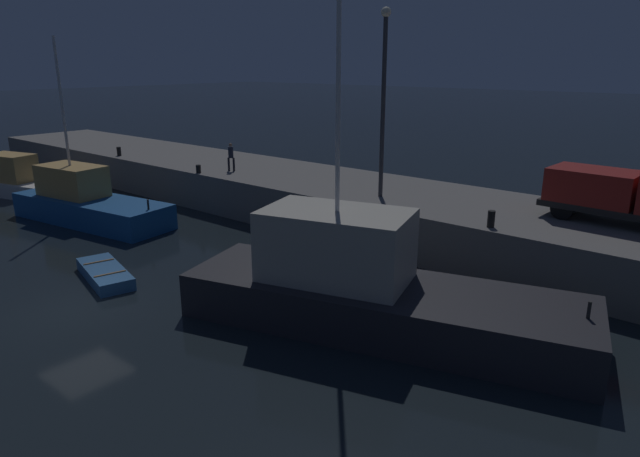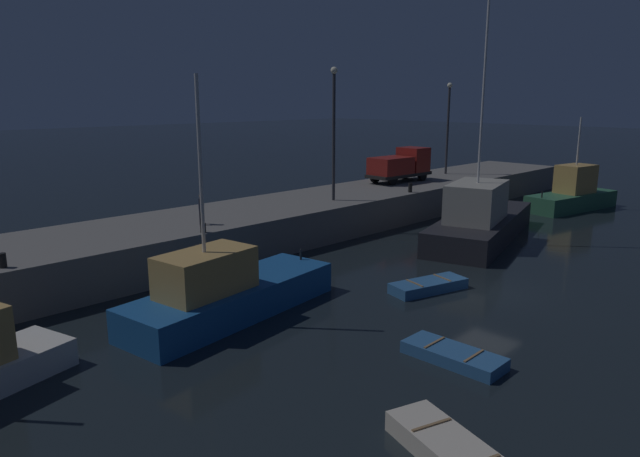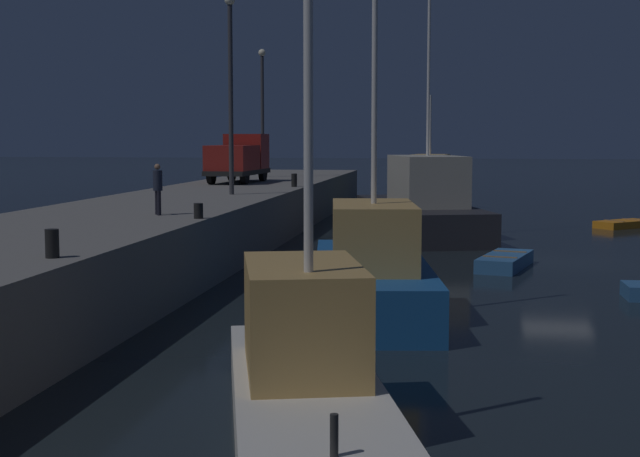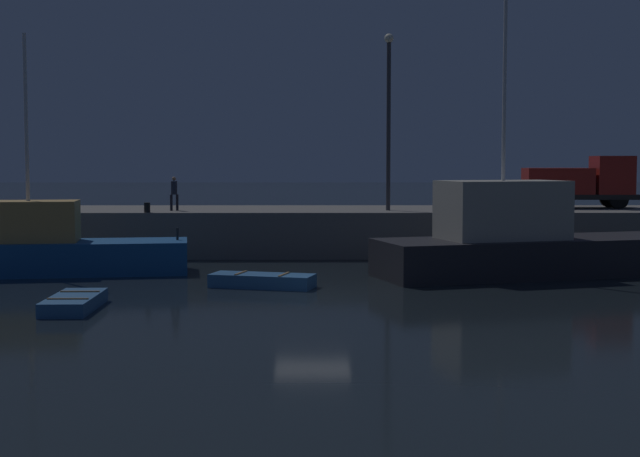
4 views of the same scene
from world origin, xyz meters
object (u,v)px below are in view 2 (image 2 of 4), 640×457
lamp_post_east (448,121)px  bollard_west (3,260)px  dockworker (201,207)px  rowboat_blue_far (428,286)px  utility_truck (401,165)px  dinghy_red_small (453,355)px  fishing_boat_orange (573,194)px  lamp_post_west (334,124)px  rowboat_white_mid (454,453)px  bollard_central (410,188)px  bollard_east (203,228)px  fishing_boat_blue (480,220)px  fishing_boat_white (226,292)px

lamp_post_east → bollard_west: lamp_post_east is taller
lamp_post_east → dockworker: (-26.62, -2.50, -3.60)m
rowboat_blue_far → utility_truck: size_ratio=0.68×
dinghy_red_small → lamp_post_east: (27.25, 18.19, 6.44)m
rowboat_blue_far → utility_truck: utility_truck is taller
fishing_boat_orange → rowboat_blue_far: (-24.46, -3.44, -0.94)m
rowboat_blue_far → lamp_post_west: 14.10m
rowboat_white_mid → bollard_central: size_ratio=6.37×
bollard_east → dockworker: bearing=58.1°
fishing_boat_orange → lamp_post_west: 21.40m
utility_truck → bollard_east: (-20.97, -3.96, -1.07)m
lamp_post_west → lamp_post_east: size_ratio=1.08×
utility_truck → bollard_central: size_ratio=8.76×
fishing_boat_blue → dockworker: 16.89m
bollard_east → rowboat_white_mid: bearing=-104.4°
rowboat_blue_far → bollard_east: bearing=121.8°
rowboat_white_mid → lamp_post_west: size_ratio=0.50×
rowboat_blue_far → bollard_west: bollard_west is taller
lamp_post_east → bollard_east: lamp_post_east is taller
fishing_boat_blue → rowboat_white_mid: (-20.38, -11.12, -1.02)m
rowboat_blue_far → bollard_east: 11.19m
rowboat_white_mid → fishing_boat_white: bearing=81.2°
fishing_boat_blue → rowboat_blue_far: (-10.19, -3.34, -1.05)m
fishing_boat_white → dinghy_red_small: fishing_boat_white is taller
fishing_boat_blue → rowboat_blue_far: fishing_boat_blue is taller
fishing_boat_orange → rowboat_white_mid: size_ratio=2.14×
lamp_post_west → fishing_boat_blue: bearing=-58.4°
lamp_post_west → bollard_east: (-11.15, -1.84, -4.61)m
bollard_central → bollard_west: bearing=179.6°
bollard_west → fishing_boat_white: bearing=-42.9°
rowboat_white_mid → dinghy_red_small: bearing=32.4°
fishing_boat_blue → rowboat_white_mid: size_ratio=3.35×
fishing_boat_white → lamp_post_east: lamp_post_east is taller
rowboat_white_mid → lamp_post_east: (32.01, 21.22, 6.38)m
utility_truck → bollard_east: 21.36m
rowboat_blue_far → bollard_west: bearing=146.4°
bollard_west → rowboat_blue_far: bearing=-33.6°
fishing_boat_blue → bollard_east: (-15.97, 6.00, 1.07)m
lamp_post_east → bollard_west: size_ratio=13.20×
fishing_boat_orange → lamp_post_west: lamp_post_west is taller
lamp_post_west → dockworker: lamp_post_west is taller
fishing_boat_white → rowboat_white_mid: bearing=-98.8°
bollard_central → bollard_east: (-17.26, -0.25, -0.10)m
fishing_boat_white → rowboat_blue_far: bearing=-24.9°
dinghy_red_small → dockworker: (0.63, 15.69, 2.84)m
bollard_central → lamp_post_west: bearing=165.5°
dockworker → bollard_west: (-9.90, -1.18, -0.62)m
dinghy_red_small → bollard_central: size_ratio=5.27×
dockworker → bollard_central: (16.27, -1.34, -0.59)m
fishing_boat_white → lamp_post_west: lamp_post_west is taller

